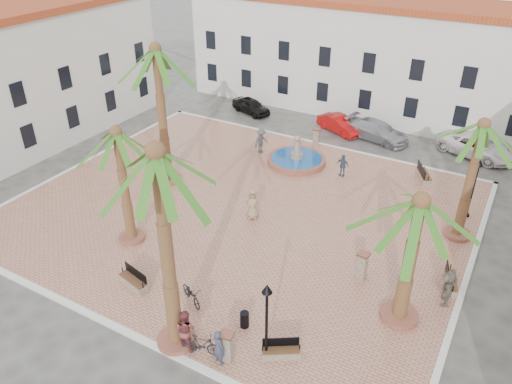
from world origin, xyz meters
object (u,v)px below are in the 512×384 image
(palm_e, at_px, (418,219))
(bench_ne, at_px, (423,176))
(pedestrian_north, at_px, (261,141))
(pedestrian_east, at_px, (448,288))
(pedestrian_fountain_a, at_px, (253,204))
(cyclist_a, at_px, (219,347))
(pedestrian_fountain_b, at_px, (343,165))
(bollard_e, at_px, (362,265))
(bollard_n, at_px, (316,137))
(bicycle_b, at_px, (202,345))
(fountain, at_px, (296,159))
(lamppost_e, at_px, (476,179))
(car_black, at_px, (251,106))
(bench_s, at_px, (133,282))
(bench_e, at_px, (450,282))
(car_silver, at_px, (377,131))
(bicycle_a, at_px, (191,294))
(car_white, at_px, (476,146))
(car_red, at_px, (340,124))
(lamppost_s, at_px, (267,309))
(cyclist_b, at_px, (185,330))
(palm_ne, at_px, (480,139))
(bollard_se, at_px, (227,346))
(palm_sw, at_px, (118,146))
(palm_s, at_px, (158,176))
(bench_se, at_px, (281,352))
(palm_nw, at_px, (157,64))
(litter_bin, at_px, (245,320))

(palm_e, xyz_separation_m, bench_ne, (-2.12, 13.38, -4.97))
(pedestrian_north, relative_size, pedestrian_east, 1.04)
(pedestrian_fountain_a, bearing_deg, bench_ne, 28.93)
(cyclist_a, distance_m, pedestrian_fountain_b, 17.41)
(bollard_e, bearing_deg, pedestrian_east, 2.72)
(bollard_n, xyz_separation_m, bicycle_b, (4.05, -20.80, -0.24))
(fountain, distance_m, lamppost_e, 12.01)
(palm_e, bearing_deg, fountain, 132.66)
(car_black, bearing_deg, palm_e, -115.47)
(bench_s, bearing_deg, bench_ne, 74.45)
(palm_e, xyz_separation_m, bench_e, (1.57, 3.26, -5.00))
(car_silver, bearing_deg, bicycle_a, -170.40)
(pedestrian_east, height_order, car_white, pedestrian_east)
(car_red, bearing_deg, lamppost_s, -141.32)
(bollard_n, relative_size, cyclist_a, 0.85)
(bollard_n, xyz_separation_m, bollard_e, (8.12, -12.95, 0.02))
(bollard_e, distance_m, bicycle_b, 8.85)
(bollard_n, height_order, cyclist_b, cyclist_b)
(pedestrian_fountain_b, xyz_separation_m, car_white, (7.32, 7.97, -0.16))
(bicycle_a, bearing_deg, palm_ne, -11.74)
(bollard_se, xyz_separation_m, car_silver, (-1.56, 24.23, -0.15))
(bollard_se, bearing_deg, palm_sw, 153.93)
(bollard_e, relative_size, car_white, 0.27)
(palm_s, relative_size, bollard_se, 6.45)
(bench_se, bearing_deg, car_black, 90.18)
(car_black, bearing_deg, palm_ne, -99.02)
(bollard_e, bearing_deg, cyclist_a, -112.39)
(pedestrian_east, bearing_deg, car_silver, -160.54)
(palm_e, relative_size, bollard_n, 4.51)
(palm_nw, relative_size, car_white, 1.66)
(bicycle_b, relative_size, car_silver, 0.33)
(bench_e, height_order, bench_ne, bench_ne)
(bollard_e, distance_m, car_red, 18.32)
(bench_se, height_order, pedestrian_fountain_a, pedestrian_fountain_a)
(bicycle_b, xyz_separation_m, pedestrian_north, (-7.10, 17.76, 0.43))
(palm_sw, height_order, cyclist_b, palm_sw)
(bicycle_b, xyz_separation_m, pedestrian_east, (8.05, 8.04, 0.39))
(palm_sw, height_order, litter_bin, palm_sw)
(pedestrian_fountain_b, bearing_deg, palm_s, -82.71)
(bicycle_a, height_order, car_black, car_black)
(cyclist_a, relative_size, pedestrian_fountain_a, 0.89)
(palm_s, xyz_separation_m, bicycle_a, (-0.89, 2.32, -7.56))
(bollard_n, bearing_deg, lamppost_e, -21.19)
(palm_ne, distance_m, car_red, 16.26)
(car_red, bearing_deg, car_silver, -65.17)
(palm_s, xyz_separation_m, pedestrian_east, (9.36, 8.04, -7.10))
(bench_ne, relative_size, cyclist_b, 1.05)
(bench_e, bearing_deg, car_white, -9.57)
(palm_nw, bearing_deg, pedestrian_fountain_a, -8.95)
(lamppost_e, xyz_separation_m, car_black, (-19.53, 8.30, -1.99))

